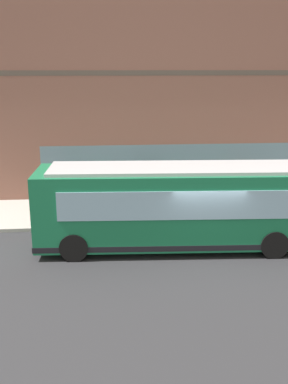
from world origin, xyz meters
The scene contains 9 objects.
ground centered at (0.00, 0.00, 0.00)m, with size 120.00×120.00×0.00m, color #2D2D30.
sidewalk_curb centered at (4.68, 0.00, 0.07)m, with size 4.17×40.00×0.15m, color #B2ADA3.
building_corner centered at (10.52, 0.00, 5.64)m, with size 7.56×18.92×11.30m.
city_bus_nearside centered at (0.61, 0.98, 1.55)m, with size 3.03×10.15×3.07m.
fire_hydrant centered at (4.18, -4.01, 0.51)m, with size 0.35×0.35×0.74m.
pedestrian_walking_along_curb centered at (6.13, 1.58, 1.13)m, with size 0.32×0.32×1.70m.
pedestrian_by_light_pole centered at (6.11, -3.33, 1.10)m, with size 0.32×0.32×1.66m.
pedestrian_near_building_entrance centered at (3.50, 2.86, 1.03)m, with size 0.32×0.32×1.55m.
newspaper_vending_box centered at (5.06, 6.44, 0.60)m, with size 0.44×0.42×0.90m.
Camera 1 is at (-14.79, 3.43, 6.53)m, focal length 41.67 mm.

